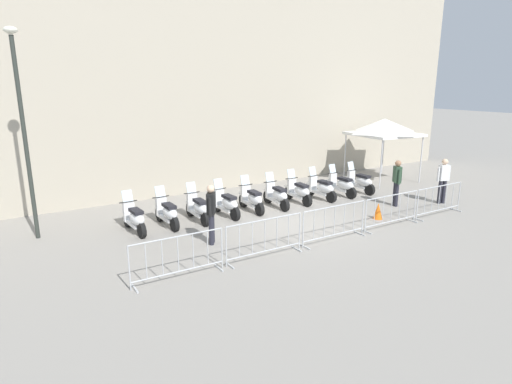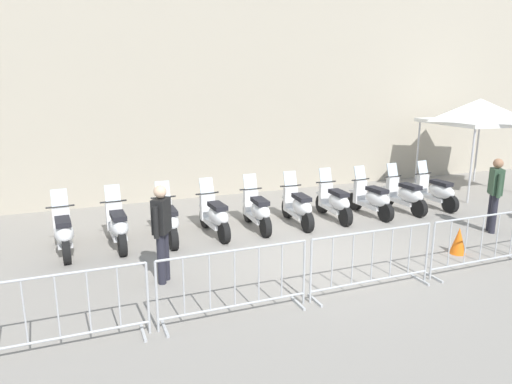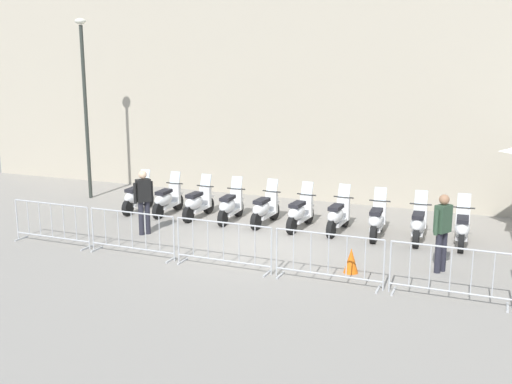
# 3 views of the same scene
# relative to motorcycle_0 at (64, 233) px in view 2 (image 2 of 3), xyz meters

# --- Properties ---
(ground_plane) EXTENTS (120.00, 120.00, 0.00)m
(ground_plane) POSITION_rel_motorcycle_0_xyz_m (4.87, -1.49, -0.45)
(ground_plane) COLOR gray
(building_facade) EXTENTS (28.10, 4.34, 11.40)m
(building_facade) POSITION_rel_motorcycle_0_xyz_m (4.40, 5.15, 5.24)
(building_facade) COLOR #B2A893
(building_facade) RESTS_ON ground
(motorcycle_0) EXTENTS (0.61, 1.72, 1.24)m
(motorcycle_0) POSITION_rel_motorcycle_0_xyz_m (0.00, 0.00, 0.00)
(motorcycle_0) COLOR black
(motorcycle_0) RESTS_ON ground
(motorcycle_1) EXTENTS (0.58, 1.73, 1.24)m
(motorcycle_1) POSITION_rel_motorcycle_0_xyz_m (1.05, 0.10, 0.00)
(motorcycle_1) COLOR black
(motorcycle_1) RESTS_ON ground
(motorcycle_2) EXTENTS (0.56, 1.73, 1.24)m
(motorcycle_2) POSITION_rel_motorcycle_0_xyz_m (2.10, 0.15, 0.00)
(motorcycle_2) COLOR black
(motorcycle_2) RESTS_ON ground
(motorcycle_3) EXTENTS (0.60, 1.72, 1.24)m
(motorcycle_3) POSITION_rel_motorcycle_0_xyz_m (3.16, 0.22, 0.00)
(motorcycle_3) COLOR black
(motorcycle_3) RESTS_ON ground
(motorcycle_4) EXTENTS (0.56, 1.72, 1.24)m
(motorcycle_4) POSITION_rel_motorcycle_0_xyz_m (4.21, 0.34, 0.00)
(motorcycle_4) COLOR black
(motorcycle_4) RESTS_ON ground
(motorcycle_5) EXTENTS (0.56, 1.72, 1.24)m
(motorcycle_5) POSITION_rel_motorcycle_0_xyz_m (5.26, 0.39, 0.00)
(motorcycle_5) COLOR black
(motorcycle_5) RESTS_ON ground
(motorcycle_6) EXTENTS (0.56, 1.72, 1.24)m
(motorcycle_6) POSITION_rel_motorcycle_0_xyz_m (6.31, 0.53, 0.00)
(motorcycle_6) COLOR black
(motorcycle_6) RESTS_ON ground
(motorcycle_7) EXTENTS (0.61, 1.72, 1.24)m
(motorcycle_7) POSITION_rel_motorcycle_0_xyz_m (7.38, 0.53, 0.00)
(motorcycle_7) COLOR black
(motorcycle_7) RESTS_ON ground
(motorcycle_8) EXTENTS (0.60, 1.72, 1.24)m
(motorcycle_8) POSITION_rel_motorcycle_0_xyz_m (8.43, 0.62, 0.00)
(motorcycle_8) COLOR black
(motorcycle_8) RESTS_ON ground
(motorcycle_9) EXTENTS (0.59, 1.72, 1.24)m
(motorcycle_9) POSITION_rel_motorcycle_0_xyz_m (9.49, 0.72, 0.00)
(motorcycle_9) COLOR black
(motorcycle_9) RESTS_ON ground
(barrier_segment_0) EXTENTS (2.30, 0.59, 1.07)m
(barrier_segment_0) POSITION_rel_motorcycle_0_xyz_m (0.22, -3.69, 0.07)
(barrier_segment_0) COLOR #B2B5B7
(barrier_segment_0) RESTS_ON ground
(barrier_segment_1) EXTENTS (2.30, 0.59, 1.07)m
(barrier_segment_1) POSITION_rel_motorcycle_0_xyz_m (2.61, -3.53, 0.07)
(barrier_segment_1) COLOR #B2B5B7
(barrier_segment_1) RESTS_ON ground
(barrier_segment_2) EXTENTS (2.30, 0.59, 1.07)m
(barrier_segment_2) POSITION_rel_motorcycle_0_xyz_m (5.00, -3.36, 0.07)
(barrier_segment_2) COLOR #B2B5B7
(barrier_segment_2) RESTS_ON ground
(barrier_segment_3) EXTENTS (2.30, 0.59, 1.07)m
(barrier_segment_3) POSITION_rel_motorcycle_0_xyz_m (7.39, -3.19, 0.07)
(barrier_segment_3) COLOR #B2B5B7
(barrier_segment_3) RESTS_ON ground
(officer_near_row_end) EXTENTS (0.36, 0.50, 1.73)m
(officer_near_row_end) POSITION_rel_motorcycle_0_xyz_m (9.34, -1.45, 0.53)
(officer_near_row_end) COLOR #23232D
(officer_near_row_end) RESTS_ON ground
(officer_by_barriers) EXTENTS (0.37, 0.49, 1.73)m
(officer_by_barriers) POSITION_rel_motorcycle_0_xyz_m (1.76, -1.93, 0.53)
(officer_by_barriers) COLOR #23232D
(officer_by_barriers) RESTS_ON ground
(canopy_tent) EXTENTS (2.70, 2.70, 2.91)m
(canopy_tent) POSITION_rel_motorcycle_0_xyz_m (11.96, 2.09, 2.06)
(canopy_tent) COLOR silver
(canopy_tent) RESTS_ON ground
(traffic_cone) EXTENTS (0.32, 0.32, 0.55)m
(traffic_cone) POSITION_rel_motorcycle_0_xyz_m (7.62, -2.37, -0.18)
(traffic_cone) COLOR orange
(traffic_cone) RESTS_ON ground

